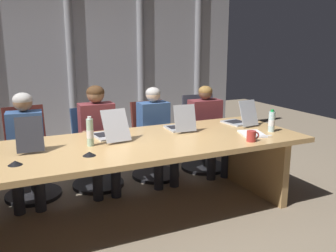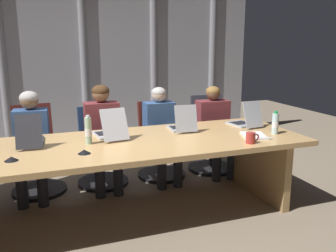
{
  "view_description": "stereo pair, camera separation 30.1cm",
  "coord_description": "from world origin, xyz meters",
  "px_view_note": "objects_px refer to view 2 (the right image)",
  "views": [
    {
      "loc": [
        -0.99,
        -3.14,
        1.66
      ],
      "look_at": [
        0.53,
        0.09,
        0.84
      ],
      "focal_mm": 39.22,
      "sensor_mm": 36.0,
      "label": 1
    },
    {
      "loc": [
        -0.71,
        -3.25,
        1.66
      ],
      "look_at": [
        0.53,
        0.09,
        0.84
      ],
      "focal_mm": 39.22,
      "sensor_mm": 36.0,
      "label": 2
    }
  ],
  "objects_px": {
    "office_chair_right_end": "(210,142)",
    "conference_mic_middle": "(84,152)",
    "person_right_end": "(215,125)",
    "conference_mic_left_side": "(11,159)",
    "water_bottle_primary": "(275,124)",
    "laptop_left_mid": "(31,138)",
    "laptop_right_mid": "(182,125)",
    "person_center": "(103,130)",
    "office_chair_center": "(101,155)",
    "laptop_center": "(110,131)",
    "water_bottle_secondary": "(88,131)",
    "laptop_right_end": "(245,121)",
    "spiral_notepad": "(254,136)",
    "office_chair_right_mid": "(160,148)",
    "person_left_mid": "(31,138)",
    "office_chair_left_mid": "(37,160)",
    "coffee_mug_near": "(251,138)",
    "person_right_mid": "(162,129)"
  },
  "relations": [
    {
      "from": "coffee_mug_near",
      "to": "water_bottle_primary",
      "type": "bearing_deg",
      "value": 27.71
    },
    {
      "from": "person_right_end",
      "to": "spiral_notepad",
      "type": "relative_size",
      "value": 3.13
    },
    {
      "from": "laptop_right_mid",
      "to": "office_chair_center",
      "type": "height_order",
      "value": "laptop_right_mid"
    },
    {
      "from": "office_chair_right_end",
      "to": "water_bottle_primary",
      "type": "relative_size",
      "value": 4.13
    },
    {
      "from": "office_chair_right_mid",
      "to": "person_left_mid",
      "type": "height_order",
      "value": "person_left_mid"
    },
    {
      "from": "laptop_left_mid",
      "to": "spiral_notepad",
      "type": "distance_m",
      "value": 2.14
    },
    {
      "from": "office_chair_right_end",
      "to": "spiral_notepad",
      "type": "distance_m",
      "value": 1.27
    },
    {
      "from": "office_chair_right_end",
      "to": "conference_mic_middle",
      "type": "distance_m",
      "value": 2.2
    },
    {
      "from": "office_chair_right_mid",
      "to": "laptop_right_mid",
      "type": "bearing_deg",
      "value": -3.54
    },
    {
      "from": "office_chair_left_mid",
      "to": "office_chair_right_mid",
      "type": "xyz_separation_m",
      "value": [
        1.47,
        -0.0,
        -0.01
      ]
    },
    {
      "from": "water_bottle_secondary",
      "to": "spiral_notepad",
      "type": "xyz_separation_m",
      "value": [
        1.58,
        -0.29,
        -0.12
      ]
    },
    {
      "from": "person_right_end",
      "to": "conference_mic_middle",
      "type": "relative_size",
      "value": 10.16
    },
    {
      "from": "office_chair_center",
      "to": "person_right_mid",
      "type": "height_order",
      "value": "person_right_mid"
    },
    {
      "from": "conference_mic_left_side",
      "to": "spiral_notepad",
      "type": "bearing_deg",
      "value": -0.27
    },
    {
      "from": "laptop_left_mid",
      "to": "office_chair_right_mid",
      "type": "height_order",
      "value": "laptop_left_mid"
    },
    {
      "from": "person_right_end",
      "to": "spiral_notepad",
      "type": "distance_m",
      "value": 1.06
    },
    {
      "from": "person_center",
      "to": "conference_mic_middle",
      "type": "height_order",
      "value": "person_center"
    },
    {
      "from": "laptop_right_mid",
      "to": "conference_mic_middle",
      "type": "bearing_deg",
      "value": 117.87
    },
    {
      "from": "office_chair_left_mid",
      "to": "water_bottle_secondary",
      "type": "bearing_deg",
      "value": 21.31
    },
    {
      "from": "laptop_right_mid",
      "to": "person_center",
      "type": "height_order",
      "value": "person_center"
    },
    {
      "from": "person_right_mid",
      "to": "conference_mic_left_side",
      "type": "height_order",
      "value": "person_right_mid"
    },
    {
      "from": "conference_mic_middle",
      "to": "person_left_mid",
      "type": "bearing_deg",
      "value": 111.95
    },
    {
      "from": "laptop_right_end",
      "to": "spiral_notepad",
      "type": "distance_m",
      "value": 0.48
    },
    {
      "from": "laptop_right_mid",
      "to": "person_center",
      "type": "relative_size",
      "value": 0.32
    },
    {
      "from": "office_chair_right_mid",
      "to": "person_center",
      "type": "distance_m",
      "value": 0.82
    },
    {
      "from": "person_left_mid",
      "to": "water_bottle_primary",
      "type": "relative_size",
      "value": 4.92
    },
    {
      "from": "laptop_right_mid",
      "to": "office_chair_center",
      "type": "relative_size",
      "value": 0.42
    },
    {
      "from": "person_center",
      "to": "office_chair_right_end",
      "type": "bearing_deg",
      "value": 97.97
    },
    {
      "from": "water_bottle_secondary",
      "to": "water_bottle_primary",
      "type": "bearing_deg",
      "value": -8.39
    },
    {
      "from": "office_chair_left_mid",
      "to": "water_bottle_secondary",
      "type": "distance_m",
      "value": 1.14
    },
    {
      "from": "water_bottle_primary",
      "to": "conference_mic_left_side",
      "type": "relative_size",
      "value": 2.14
    },
    {
      "from": "office_chair_right_end",
      "to": "laptop_left_mid",
      "type": "bearing_deg",
      "value": -64.43
    },
    {
      "from": "laptop_left_mid",
      "to": "person_right_end",
      "type": "xyz_separation_m",
      "value": [
        2.2,
        0.58,
        -0.17
      ]
    },
    {
      "from": "water_bottle_primary",
      "to": "coffee_mug_near",
      "type": "distance_m",
      "value": 0.49
    },
    {
      "from": "laptop_right_end",
      "to": "person_right_end",
      "type": "distance_m",
      "value": 0.62
    },
    {
      "from": "office_chair_left_mid",
      "to": "person_left_mid",
      "type": "bearing_deg",
      "value": -18.05
    },
    {
      "from": "spiral_notepad",
      "to": "office_chair_right_mid",
      "type": "bearing_deg",
      "value": 133.81
    },
    {
      "from": "office_chair_center",
      "to": "laptop_center",
      "type": "bearing_deg",
      "value": -7.48
    },
    {
      "from": "person_right_end",
      "to": "conference_mic_left_side",
      "type": "distance_m",
      "value": 2.57
    },
    {
      "from": "office_chair_right_end",
      "to": "water_bottle_primary",
      "type": "height_order",
      "value": "water_bottle_primary"
    },
    {
      "from": "office_chair_left_mid",
      "to": "laptop_right_end",
      "type": "bearing_deg",
      "value": 65.31
    },
    {
      "from": "office_chair_left_mid",
      "to": "spiral_notepad",
      "type": "xyz_separation_m",
      "value": [
        2.05,
        -1.21,
        0.39
      ]
    },
    {
      "from": "person_center",
      "to": "spiral_notepad",
      "type": "distance_m",
      "value": 1.68
    },
    {
      "from": "office_chair_center",
      "to": "conference_mic_left_side",
      "type": "height_order",
      "value": "office_chair_center"
    },
    {
      "from": "office_chair_right_end",
      "to": "laptop_right_mid",
      "type": "bearing_deg",
      "value": -37.52
    },
    {
      "from": "water_bottle_secondary",
      "to": "conference_mic_middle",
      "type": "relative_size",
      "value": 2.47
    },
    {
      "from": "person_right_mid",
      "to": "office_chair_left_mid",
      "type": "bearing_deg",
      "value": -96.6
    },
    {
      "from": "office_chair_center",
      "to": "person_right_end",
      "type": "distance_m",
      "value": 1.47
    },
    {
      "from": "office_chair_center",
      "to": "office_chair_right_end",
      "type": "distance_m",
      "value": 1.45
    },
    {
      "from": "office_chair_right_mid",
      "to": "person_right_mid",
      "type": "bearing_deg",
      "value": -15.39
    }
  ]
}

